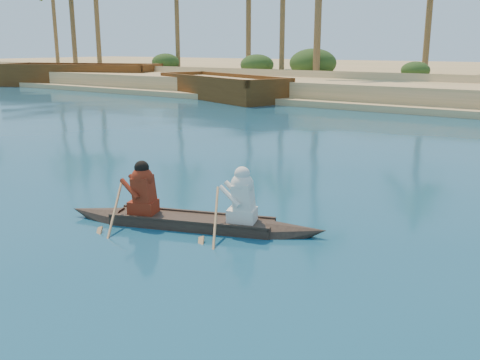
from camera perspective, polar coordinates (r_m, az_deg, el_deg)
The scene contains 5 objects.
sandy_embankment at distance 53.40m, azimuth 23.24°, elevation 9.91°, with size 150.00×51.00×1.50m.
shrub_cluster at distance 38.43m, azimuth 18.57°, elevation 10.10°, with size 100.00×6.00×2.40m, color #223A15, non-canonical shape.
canoe at distance 10.40m, azimuth -5.18°, elevation -3.52°, with size 5.16×2.38×1.44m.
barge_left at distance 49.15m, azimuth -16.60°, elevation 10.49°, with size 14.24×8.77×2.25m.
barge_mid at distance 36.16m, azimuth -1.97°, elevation 9.70°, with size 11.39×7.24×1.80m.
Camera 1 is at (10.69, -5.35, 3.42)m, focal length 40.00 mm.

